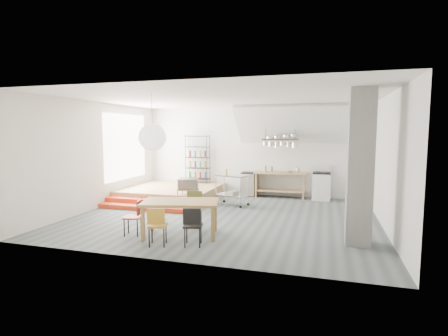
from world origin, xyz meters
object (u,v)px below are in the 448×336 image
(dining_table, at_px, (181,205))
(rolling_cart, at_px, (232,186))
(mini_fridge, at_px, (249,184))
(stove, at_px, (321,186))

(dining_table, height_order, rolling_cart, rolling_cart)
(rolling_cart, bearing_deg, mini_fridge, 101.80)
(dining_table, bearing_deg, mini_fridge, 71.46)
(stove, relative_size, mini_fridge, 1.37)
(dining_table, height_order, mini_fridge, mini_fridge)
(stove, bearing_deg, rolling_cart, -147.34)
(dining_table, xyz_separation_m, mini_fridge, (0.42, 5.21, -0.28))
(stove, distance_m, dining_table, 5.95)
(stove, xyz_separation_m, rolling_cart, (-2.69, -1.72, 0.15))
(dining_table, bearing_deg, rolling_cart, 71.70)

